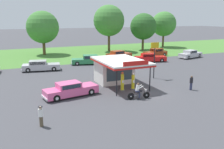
% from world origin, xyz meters
% --- Properties ---
extents(ground_plane, '(300.00, 300.00, 0.00)m').
position_xyz_m(ground_plane, '(0.00, 0.00, 0.00)').
color(ground_plane, '#424247').
extents(grass_verge_strip, '(120.00, 24.00, 0.01)m').
position_xyz_m(grass_verge_strip, '(0.00, 30.00, 0.00)').
color(grass_verge_strip, '#477A33').
rests_on(grass_verge_strip, ground).
extents(service_station_kiosk, '(4.67, 7.13, 3.41)m').
position_xyz_m(service_station_kiosk, '(-1.38, 4.69, 1.74)').
color(service_station_kiosk, silver).
rests_on(service_station_kiosk, ground).
extents(gas_pump_nearside, '(0.44, 0.44, 2.06)m').
position_xyz_m(gas_pump_nearside, '(-2.01, 1.56, 0.94)').
color(gas_pump_nearside, slate).
rests_on(gas_pump_nearside, ground).
extents(gas_pump_offside, '(0.44, 0.44, 1.85)m').
position_xyz_m(gas_pump_offside, '(-0.75, 1.56, 0.84)').
color(gas_pump_offside, slate).
rests_on(gas_pump_offside, ground).
extents(motorcycle_with_rider, '(2.18, 0.73, 1.58)m').
position_xyz_m(motorcycle_with_rider, '(-1.74, -1.35, 0.65)').
color(motorcycle_with_rider, black).
rests_on(motorcycle_with_rider, ground).
extents(featured_classic_sedan, '(5.60, 2.58, 1.42)m').
position_xyz_m(featured_classic_sedan, '(-7.40, 1.98, 0.66)').
color(featured_classic_sedan, '#E55993').
rests_on(featured_classic_sedan, ground).
extents(parked_car_back_row_far_right, '(5.75, 3.18, 1.44)m').
position_xyz_m(parked_car_back_row_far_right, '(9.76, 14.86, 0.66)').
color(parked_car_back_row_far_right, red).
rests_on(parked_car_back_row_far_right, ground).
extents(parked_car_back_row_centre, '(5.61, 2.82, 1.48)m').
position_xyz_m(parked_car_back_row_centre, '(-8.61, 15.03, 0.69)').
color(parked_car_back_row_centre, '#B7B7BC').
rests_on(parked_car_back_row_centre, ground).
extents(parked_car_back_row_centre_right, '(5.36, 2.62, 1.52)m').
position_xyz_m(parked_car_back_row_centre_right, '(14.01, 19.57, 0.70)').
color(parked_car_back_row_centre_right, '#993819').
rests_on(parked_car_back_row_centre_right, ground).
extents(parked_car_second_row_spare, '(5.54, 3.01, 1.48)m').
position_xyz_m(parked_car_second_row_spare, '(19.03, 15.27, 0.68)').
color(parked_car_second_row_spare, '#B7B7BC').
rests_on(parked_car_second_row_spare, ground).
extents(parked_car_back_row_left, '(5.70, 3.00, 1.52)m').
position_xyz_m(parked_car_back_row_left, '(-0.75, 16.93, 0.70)').
color(parked_car_back_row_left, '#2D844C').
rests_on(parked_car_back_row_left, ground).
extents(parked_car_back_row_far_left, '(5.08, 2.68, 1.51)m').
position_xyz_m(parked_car_back_row_far_left, '(6.07, 19.81, 0.70)').
color(parked_car_back_row_far_left, '#993819').
rests_on(parked_car_back_row_far_left, ground).
extents(bystander_chatting_near_pumps, '(0.34, 0.34, 1.55)m').
position_xyz_m(bystander_chatting_near_pumps, '(4.80, -1.08, 0.81)').
color(bystander_chatting_near_pumps, '#2D3351').
rests_on(bystander_chatting_near_pumps, ground).
extents(bystander_leaning_by_kiosk, '(0.34, 0.34, 1.52)m').
position_xyz_m(bystander_leaning_by_kiosk, '(-10.93, -3.75, 0.80)').
color(bystander_leaning_by_kiosk, brown).
rests_on(bystander_leaning_by_kiosk, ground).
extents(tree_oak_far_left, '(6.51, 6.51, 8.85)m').
position_xyz_m(tree_oak_far_left, '(-5.79, 30.60, 5.47)').
color(tree_oak_far_left, brown).
rests_on(tree_oak_far_left, ground).
extents(tree_oak_right, '(6.23, 6.23, 9.01)m').
position_xyz_m(tree_oak_right, '(24.37, 31.68, 5.75)').
color(tree_oak_right, brown).
rests_on(tree_oak_right, ground).
extents(tree_oak_far_right, '(6.83, 6.83, 10.24)m').
position_xyz_m(tree_oak_far_right, '(8.23, 29.66, 6.81)').
color(tree_oak_far_right, brown).
rests_on(tree_oak_far_right, ground).
extents(tree_oak_centre, '(6.06, 6.06, 8.50)m').
position_xyz_m(tree_oak_centre, '(16.39, 28.54, 5.45)').
color(tree_oak_centre, brown).
rests_on(tree_oak_centre, ground).
extents(roadside_pole_sign, '(1.10, 0.12, 4.54)m').
position_xyz_m(roadside_pole_sign, '(3.94, 4.75, 3.11)').
color(roadside_pole_sign, black).
rests_on(roadside_pole_sign, ground).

